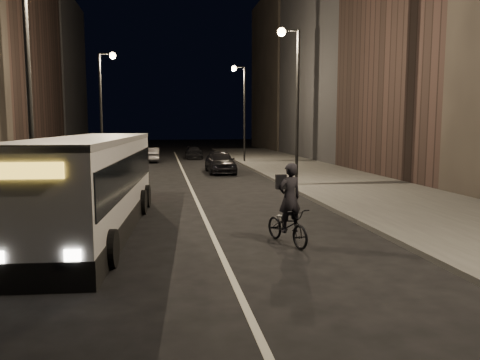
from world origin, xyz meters
name	(u,v)px	position (x,y,z in m)	size (l,w,h in m)	color
ground	(220,252)	(0.00, 0.00, 0.00)	(180.00, 180.00, 0.00)	black
sidewalk_right	(334,180)	(8.50, 14.00, 0.08)	(7.00, 70.00, 0.16)	#3B3B39
sidewalk_left	(28,187)	(-8.50, 14.00, 0.08)	(7.00, 70.00, 0.16)	#3B3B39
building_row_right	(363,42)	(16.00, 27.50, 10.50)	(8.00, 61.00, 21.00)	black
streetlight_right_mid	(293,86)	(5.33, 12.00, 5.36)	(1.20, 0.44, 8.12)	black
streetlight_right_far	(241,101)	(5.33, 28.00, 5.36)	(1.20, 0.44, 8.12)	black
streetlight_left_near	(37,61)	(-5.33, 4.00, 5.36)	(1.20, 0.44, 8.12)	black
streetlight_left_far	(105,95)	(-5.33, 22.00, 5.36)	(1.20, 0.44, 8.12)	black
city_bus	(93,181)	(-3.60, 3.03, 1.62)	(3.20, 11.18, 2.98)	silver
cyclist_on_bicycle	(288,218)	(1.98, 0.47, 0.77)	(1.27, 2.13, 2.32)	black
car_near	(220,162)	(2.48, 20.00, 0.78)	(1.85, 4.60, 1.57)	black
car_mid	(151,155)	(-2.41, 30.27, 0.64)	(1.36, 3.89, 1.28)	#343436
car_far	(194,153)	(1.60, 33.84, 0.57)	(1.61, 3.96, 1.15)	black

